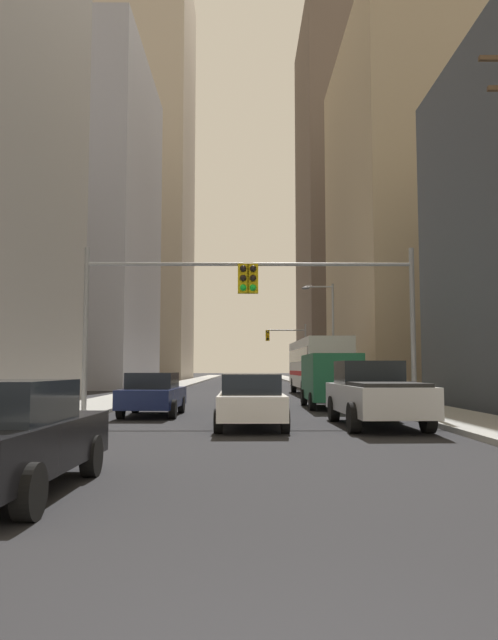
# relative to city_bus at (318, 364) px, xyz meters

# --- Properties ---
(sidewalk_left) EXTENTS (2.81, 160.00, 0.15)m
(sidewalk_left) POSITION_rel_city_bus_xyz_m (-11.03, 15.78, -1.85)
(sidewalk_left) COLOR #9E9E99
(sidewalk_left) RESTS_ON ground
(sidewalk_right) EXTENTS (2.81, 160.00, 0.15)m
(sidewalk_right) POSITION_rel_city_bus_xyz_m (2.25, 15.78, -1.85)
(sidewalk_right) COLOR #9E9E99
(sidewalk_right) RESTS_ON ground
(city_bus) EXTENTS (2.68, 11.53, 3.40)m
(city_bus) POSITION_rel_city_bus_xyz_m (0.00, 0.00, 0.00)
(city_bus) COLOR silver
(city_bus) RESTS_ON ground
(pickup_truck_silver) EXTENTS (2.20, 5.46, 1.90)m
(pickup_truck_silver) POSITION_rel_city_bus_xyz_m (-0.79, -19.80, -1.00)
(pickup_truck_silver) COLOR #B7BABF
(pickup_truck_silver) RESTS_ON ground
(cargo_van_green) EXTENTS (2.16, 5.23, 2.26)m
(cargo_van_green) POSITION_rel_city_bus_xyz_m (-0.92, -11.76, -0.64)
(cargo_van_green) COLOR #195938
(cargo_van_green) RESTS_ON ground
(sedan_black) EXTENTS (1.95, 4.25, 1.52)m
(sedan_black) POSITION_rel_city_bus_xyz_m (-7.82, -29.16, -1.16)
(sedan_black) COLOR black
(sedan_black) RESTS_ON ground
(sedan_white) EXTENTS (1.95, 4.21, 1.52)m
(sedan_white) POSITION_rel_city_bus_xyz_m (-4.39, -20.37, -1.16)
(sedan_white) COLOR white
(sedan_white) RESTS_ON ground
(sedan_navy) EXTENTS (1.96, 4.27, 1.52)m
(sedan_navy) POSITION_rel_city_bus_xyz_m (-7.81, -15.97, -1.16)
(sedan_navy) COLOR #141E4C
(sedan_navy) RESTS_ON ground
(traffic_signal_near_left) EXTENTS (5.88, 0.44, 6.00)m
(traffic_signal_near_left) POSITION_rel_city_bus_xyz_m (-7.64, -16.05, 2.21)
(traffic_signal_near_left) COLOR gray
(traffic_signal_near_left) RESTS_ON ground
(traffic_signal_near_right) EXTENTS (6.00, 0.44, 6.00)m
(traffic_signal_near_right) POSITION_rel_city_bus_xyz_m (-1.20, -16.05, 2.21)
(traffic_signal_near_right) COLOR gray
(traffic_signal_near_right) RESTS_ON ground
(traffic_signal_far_right) EXTENTS (4.01, 0.44, 6.00)m
(traffic_signal_far_right) POSITION_rel_city_bus_xyz_m (-0.27, 21.10, 2.12)
(traffic_signal_far_right) COLOR gray
(traffic_signal_far_right) RESTS_ON ground
(street_lamp_right) EXTENTS (2.24, 0.32, 7.50)m
(street_lamp_right) POSITION_rel_city_bus_xyz_m (1.20, 3.64, 2.59)
(street_lamp_right) COLOR gray
(street_lamp_right) RESTS_ON ground
(building_left_mid_office) EXTENTS (21.03, 19.13, 30.19)m
(building_left_mid_office) POSITION_rel_city_bus_xyz_m (-24.10, 16.82, 13.16)
(building_left_mid_office) COLOR #93939E
(building_left_mid_office) RESTS_ON ground
(building_left_far_tower) EXTENTS (25.82, 19.85, 63.11)m
(building_left_far_tower) POSITION_rel_city_bus_xyz_m (-25.97, 52.89, 29.62)
(building_left_far_tower) COLOR #B7A893
(building_left_far_tower) RESTS_ON ground
(building_right_mid_block) EXTENTS (21.51, 23.68, 31.28)m
(building_right_mid_block) POSITION_rel_city_bus_xyz_m (15.02, 14.68, 13.71)
(building_right_mid_block) COLOR tan
(building_right_mid_block) RESTS_ON ground
(building_right_far_highrise) EXTENTS (22.91, 23.15, 55.21)m
(building_right_far_highrise) POSITION_rel_city_bus_xyz_m (15.70, 51.84, 25.67)
(building_right_far_highrise) COLOR #66564C
(building_right_far_highrise) RESTS_ON ground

